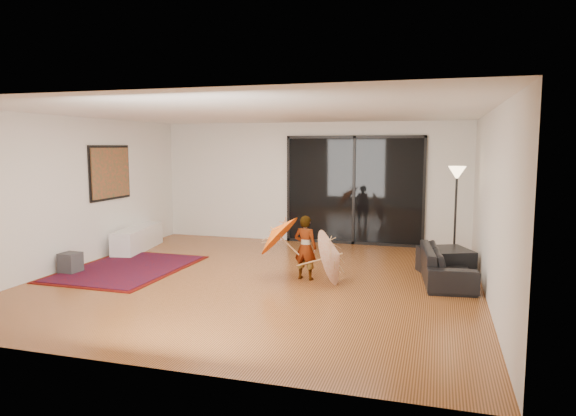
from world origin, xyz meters
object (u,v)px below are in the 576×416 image
at_px(sofa, 446,264).
at_px(child, 305,248).
at_px(media_console, 138,238).
at_px(ottoman, 445,261).

bearing_deg(sofa, child, 97.87).
relative_size(media_console, child, 1.64).
xyz_separation_m(ottoman, child, (-2.21, -1.01, 0.31)).
bearing_deg(sofa, media_console, 76.71).
height_order(media_console, ottoman, media_console).
bearing_deg(ottoman, child, -155.51).
bearing_deg(ottoman, sofa, -89.26).
distance_m(ottoman, child, 2.45).
height_order(media_console, sofa, sofa).
xyz_separation_m(sofa, child, (-2.21, -0.55, 0.26)).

